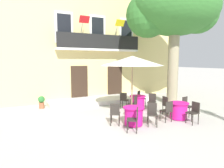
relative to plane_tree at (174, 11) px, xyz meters
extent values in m
plane|color=beige|center=(-4.01, -1.43, -5.42)|extent=(120.00, 120.00, 0.00)
cube|color=#DBC67F|center=(-3.22, 5.57, -1.67)|extent=(13.00, 4.00, 7.50)
cube|color=#332319|center=(-4.52, 3.54, -4.27)|extent=(1.10, 0.08, 2.30)
cube|color=#332319|center=(-1.92, 3.54, -4.27)|extent=(1.10, 0.08, 2.30)
cube|color=silver|center=(-5.42, 3.53, -0.77)|extent=(1.10, 0.08, 1.90)
cube|color=black|center=(-5.42, 3.50, -0.77)|extent=(0.84, 0.04, 1.60)
cube|color=silver|center=(-3.22, 3.53, -0.77)|extent=(1.10, 0.08, 1.90)
cube|color=black|center=(-3.22, 3.50, -0.77)|extent=(0.84, 0.04, 1.60)
cube|color=silver|center=(-1.02, 3.53, -0.77)|extent=(1.10, 0.08, 1.90)
cube|color=black|center=(-1.02, 3.50, -0.77)|extent=(0.84, 0.04, 1.60)
cube|color=silver|center=(-3.22, 3.25, -2.08)|extent=(5.60, 0.65, 0.12)
cube|color=black|center=(-3.22, 2.95, -1.57)|extent=(5.60, 0.06, 0.90)
cylinder|color=#B2B2B7|center=(-4.42, 3.07, -0.67)|extent=(0.04, 0.95, 1.33)
cube|color=red|center=(-4.42, 2.62, -0.37)|extent=(0.60, 0.29, 0.38)
cylinder|color=#B2B2B7|center=(-2.02, 3.07, -0.67)|extent=(0.04, 0.95, 1.33)
cube|color=yellow|center=(-2.02, 2.62, -0.37)|extent=(0.60, 0.29, 0.38)
cylinder|color=slate|center=(-5.52, 3.27, -1.90)|extent=(0.28, 0.28, 0.25)
ellipsoid|color=#2D7533|center=(-5.52, 3.27, -1.58)|extent=(0.36, 0.36, 0.38)
cylinder|color=slate|center=(-3.99, 3.27, -1.89)|extent=(0.36, 0.36, 0.27)
ellipsoid|color=#2D7533|center=(-3.99, 3.27, -1.51)|extent=(0.47, 0.47, 0.47)
cylinder|color=slate|center=(-2.45, 3.27, -1.86)|extent=(0.33, 0.33, 0.32)
ellipsoid|color=#4C8E38|center=(-2.45, 3.27, -1.58)|extent=(0.43, 0.43, 0.26)
cylinder|color=#47423D|center=(-0.92, 3.27, -1.89)|extent=(0.33, 0.33, 0.26)
ellipsoid|color=#38843D|center=(-0.92, 3.27, -1.56)|extent=(0.44, 0.44, 0.42)
cube|color=silver|center=(-3.22, 2.58, -5.30)|extent=(6.90, 1.97, 0.25)
cylinder|color=gray|center=(0.08, -0.04, -3.33)|extent=(0.61, 0.61, 4.18)
ellipsoid|color=#33702D|center=(0.08, -0.04, 0.15)|extent=(5.06, 4.55, 3.03)
sphere|color=#33702D|center=(-1.31, 0.59, -0.23)|extent=(2.53, 2.53, 2.53)
sphere|color=#33702D|center=(1.34, -0.55, -0.11)|extent=(2.28, 2.28, 2.28)
cylinder|color=#DB1984|center=(-1.71, -2.35, -5.05)|extent=(0.74, 0.74, 0.68)
cylinder|color=#DB1984|center=(-1.71, -2.35, -4.68)|extent=(0.86, 0.86, 0.04)
cylinder|color=#2D2823|center=(-1.71, -2.35, -5.41)|extent=(0.44, 0.44, 0.03)
cylinder|color=#2D2823|center=(-1.48, -1.45, -5.20)|extent=(0.04, 0.04, 0.45)
cylinder|color=#2D2823|center=(-1.50, -1.79, -5.20)|extent=(0.04, 0.04, 0.45)
cylinder|color=#2D2823|center=(-1.81, -1.42, -5.20)|extent=(0.04, 0.04, 0.45)
cylinder|color=#2D2823|center=(-1.84, -1.76, -5.20)|extent=(0.04, 0.04, 0.45)
cube|color=#2D2823|center=(-1.66, -1.61, -4.95)|extent=(0.43, 0.43, 0.04)
cube|color=#2D2823|center=(-1.84, -1.59, -4.72)|extent=(0.07, 0.38, 0.42)
cylinder|color=#2D2823|center=(-2.63, -2.19, -5.20)|extent=(0.04, 0.04, 0.45)
cylinder|color=#2D2823|center=(-2.29, -2.19, -5.20)|extent=(0.04, 0.04, 0.45)
cylinder|color=#2D2823|center=(-2.63, -2.53, -5.20)|extent=(0.04, 0.04, 0.45)
cylinder|color=#2D2823|center=(-2.29, -2.53, -5.20)|extent=(0.04, 0.04, 0.45)
cube|color=#2D2823|center=(-2.46, -2.36, -4.95)|extent=(0.40, 0.40, 0.04)
cube|color=#2D2823|center=(-2.46, -2.54, -4.72)|extent=(0.38, 0.04, 0.42)
cylinder|color=#2D2823|center=(-1.87, -3.28, -5.20)|extent=(0.04, 0.04, 0.45)
cylinder|color=#2D2823|center=(-1.87, -2.94, -5.20)|extent=(0.04, 0.04, 0.45)
cylinder|color=#2D2823|center=(-1.53, -3.27, -5.20)|extent=(0.04, 0.04, 0.45)
cylinder|color=#2D2823|center=(-1.53, -2.93, -5.20)|extent=(0.04, 0.04, 0.45)
cube|color=#2D2823|center=(-1.70, -3.10, -4.95)|extent=(0.40, 0.40, 0.04)
cube|color=#2D2823|center=(-1.52, -3.10, -4.72)|extent=(0.04, 0.38, 0.42)
cylinder|color=#2D2823|center=(-0.77, -2.35, -5.20)|extent=(0.04, 0.04, 0.45)
cylinder|color=#2D2823|center=(-1.11, -2.41, -5.20)|extent=(0.04, 0.04, 0.45)
cylinder|color=#2D2823|center=(-0.84, -2.01, -5.20)|extent=(0.04, 0.04, 0.45)
cylinder|color=#2D2823|center=(-1.17, -2.08, -5.20)|extent=(0.04, 0.04, 0.45)
cube|color=#2D2823|center=(-0.97, -2.21, -4.95)|extent=(0.47, 0.47, 0.04)
cube|color=#2D2823|center=(-1.01, -2.04, -4.72)|extent=(0.38, 0.11, 0.42)
cylinder|color=#DB1984|center=(-2.43, -0.13, -5.05)|extent=(0.74, 0.74, 0.68)
cylinder|color=#DB1984|center=(-2.43, -0.13, -4.68)|extent=(0.86, 0.86, 0.04)
cylinder|color=#2D2823|center=(-2.43, -0.13, -5.41)|extent=(0.44, 0.44, 0.03)
cylinder|color=#2D2823|center=(-2.91, 0.68, -5.20)|extent=(0.04, 0.04, 0.45)
cylinder|color=#2D2823|center=(-2.68, 0.42, -5.20)|extent=(0.04, 0.04, 0.45)
cylinder|color=#2D2823|center=(-3.16, 0.45, -5.20)|extent=(0.04, 0.04, 0.45)
cylinder|color=#2D2823|center=(-2.94, 0.20, -5.20)|extent=(0.04, 0.04, 0.45)
cube|color=#2D2823|center=(-2.92, 0.44, -4.95)|extent=(0.56, 0.56, 0.04)
cube|color=#2D2823|center=(-3.06, 0.32, -4.72)|extent=(0.28, 0.31, 0.42)
cylinder|color=#2D2823|center=(-3.28, -0.52, -5.20)|extent=(0.04, 0.04, 0.45)
cylinder|color=#2D2823|center=(-3.00, -0.32, -5.20)|extent=(0.04, 0.04, 0.45)
cylinder|color=#2D2823|center=(-3.08, -0.79, -5.20)|extent=(0.04, 0.04, 0.45)
cylinder|color=#2D2823|center=(-2.80, -0.60, -5.20)|extent=(0.04, 0.04, 0.45)
cube|color=#2D2823|center=(-3.04, -0.56, -4.95)|extent=(0.56, 0.56, 0.04)
cube|color=#2D2823|center=(-2.94, -0.70, -4.72)|extent=(0.33, 0.25, 0.42)
cylinder|color=#2D2823|center=(-1.93, -0.92, -5.20)|extent=(0.04, 0.04, 0.45)
cylinder|color=#2D2823|center=(-2.16, -0.67, -5.20)|extent=(0.04, 0.04, 0.45)
cylinder|color=#2D2823|center=(-1.68, -0.69, -5.20)|extent=(0.04, 0.04, 0.45)
cylinder|color=#2D2823|center=(-1.91, -0.44, -5.20)|extent=(0.04, 0.04, 0.45)
cube|color=#2D2823|center=(-1.92, -0.68, -4.95)|extent=(0.57, 0.57, 0.04)
cube|color=#2D2823|center=(-1.79, -0.56, -4.72)|extent=(0.29, 0.31, 0.42)
cylinder|color=#2D2823|center=(-1.60, 0.30, -5.20)|extent=(0.04, 0.04, 0.45)
cylinder|color=#2D2823|center=(-1.87, 0.09, -5.20)|extent=(0.04, 0.04, 0.45)
cylinder|color=#2D2823|center=(-1.80, 0.57, -5.20)|extent=(0.04, 0.04, 0.45)
cylinder|color=#2D2823|center=(-2.07, 0.36, -5.20)|extent=(0.04, 0.04, 0.45)
cube|color=#2D2823|center=(-1.84, 0.33, -4.95)|extent=(0.56, 0.56, 0.04)
cube|color=#2D2823|center=(-1.95, 0.48, -4.72)|extent=(0.32, 0.26, 0.42)
cylinder|color=#DB1984|center=(-4.00, -2.18, -5.05)|extent=(0.74, 0.74, 0.68)
cylinder|color=#DB1984|center=(-4.00, -2.18, -4.68)|extent=(0.86, 0.86, 0.04)
cylinder|color=#2D2823|center=(-4.00, -2.18, -5.41)|extent=(0.44, 0.44, 0.03)
cylinder|color=#2D2823|center=(-3.33, -1.53, -5.20)|extent=(0.04, 0.04, 0.45)
cylinder|color=#2D2823|center=(-3.52, -1.81, -5.20)|extent=(0.04, 0.04, 0.45)
cylinder|color=#2D2823|center=(-3.60, -1.33, -5.20)|extent=(0.04, 0.04, 0.45)
cylinder|color=#2D2823|center=(-3.80, -1.61, -5.20)|extent=(0.04, 0.04, 0.45)
cube|color=#2D2823|center=(-3.56, -1.57, -4.95)|extent=(0.56, 0.56, 0.04)
cube|color=#2D2823|center=(-3.71, -1.46, -4.72)|extent=(0.25, 0.33, 0.42)
cylinder|color=#2D2823|center=(-4.69, -1.55, -5.20)|extent=(0.04, 0.04, 0.45)
cylinder|color=#2D2823|center=(-4.40, -1.73, -5.20)|extent=(0.04, 0.04, 0.45)
cylinder|color=#2D2823|center=(-4.87, -1.84, -5.20)|extent=(0.04, 0.04, 0.45)
cylinder|color=#2D2823|center=(-4.58, -2.02, -5.20)|extent=(0.04, 0.04, 0.45)
cube|color=#2D2823|center=(-4.64, -1.78, -4.95)|extent=(0.55, 0.55, 0.04)
cube|color=#2D2823|center=(-4.73, -1.93, -4.72)|extent=(0.34, 0.23, 0.42)
cylinder|color=#2D2823|center=(-4.68, -2.82, -5.20)|extent=(0.04, 0.04, 0.45)
cylinder|color=#2D2823|center=(-4.48, -2.54, -5.20)|extent=(0.04, 0.04, 0.45)
cylinder|color=#2D2823|center=(-4.41, -3.02, -5.20)|extent=(0.04, 0.04, 0.45)
cylinder|color=#2D2823|center=(-4.21, -2.74, -5.20)|extent=(0.04, 0.04, 0.45)
cube|color=#2D2823|center=(-4.45, -2.78, -4.95)|extent=(0.56, 0.56, 0.04)
cube|color=#2D2823|center=(-4.30, -2.89, -4.72)|extent=(0.26, 0.33, 0.42)
cylinder|color=#2D2823|center=(-3.32, -2.82, -5.20)|extent=(0.04, 0.04, 0.45)
cylinder|color=#2D2823|center=(-3.60, -2.63, -5.20)|extent=(0.04, 0.04, 0.45)
cylinder|color=#2D2823|center=(-3.13, -2.53, -5.20)|extent=(0.04, 0.04, 0.45)
cylinder|color=#2D2823|center=(-3.42, -2.35, -5.20)|extent=(0.04, 0.04, 0.45)
cube|color=#2D2823|center=(-3.37, -2.58, -4.95)|extent=(0.55, 0.55, 0.04)
cube|color=#2D2823|center=(-3.27, -2.43, -4.72)|extent=(0.34, 0.24, 0.42)
cylinder|color=#997A56|center=(-3.34, -0.98, -4.15)|extent=(0.06, 0.06, 2.55)
cylinder|color=#333333|center=(-3.34, -0.98, -5.38)|extent=(0.44, 0.44, 0.08)
cone|color=silver|center=(-3.34, -0.98, -2.80)|extent=(2.90, 2.90, 0.45)
cylinder|color=#995638|center=(-7.02, 2.51, -5.26)|extent=(0.28, 0.28, 0.33)
ellipsoid|color=#2D7533|center=(-7.02, 2.51, -4.91)|extent=(0.36, 0.36, 0.36)
camera|label=1|loc=(-8.18, -8.64, -2.81)|focal=31.01mm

